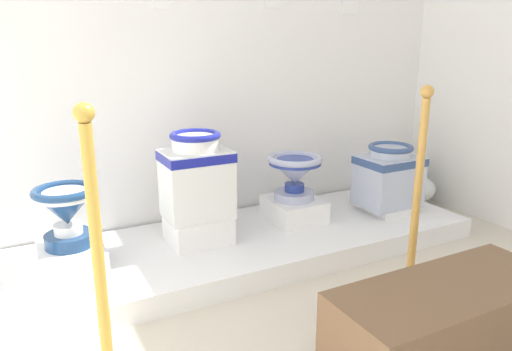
# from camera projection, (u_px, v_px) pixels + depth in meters

# --- Properties ---
(wall_back) EXTENTS (3.68, 0.06, 2.99)m
(wall_back) POSITION_uv_depth(u_px,v_px,m) (216.00, 1.00, 2.94)
(wall_back) COLOR white
(wall_back) RESTS_ON ground_plane
(display_platform) EXTENTS (2.79, 0.90, 0.12)m
(display_platform) POSITION_uv_depth(u_px,v_px,m) (253.00, 243.00, 2.90)
(display_platform) COLOR white
(display_platform) RESTS_ON ground_plane
(plinth_block_central_ornate) EXTENTS (0.32, 0.39, 0.10)m
(plinth_block_central_ornate) POSITION_uv_depth(u_px,v_px,m) (71.00, 255.00, 2.48)
(plinth_block_central_ornate) COLOR white
(plinth_block_central_ornate) RESTS_ON display_platform
(antique_toilet_central_ornate) EXTENTS (0.32, 0.32, 0.32)m
(antique_toilet_central_ornate) POSITION_uv_depth(u_px,v_px,m) (66.00, 209.00, 2.41)
(antique_toilet_central_ornate) COLOR navy
(antique_toilet_central_ornate) RESTS_ON plinth_block_central_ornate
(plinth_block_pale_glazed) EXTENTS (0.34, 0.30, 0.15)m
(plinth_block_pale_glazed) POSITION_uv_depth(u_px,v_px,m) (198.00, 229.00, 2.76)
(plinth_block_pale_glazed) COLOR white
(plinth_block_pale_glazed) RESTS_ON display_platform
(antique_toilet_pale_glazed) EXTENTS (0.38, 0.28, 0.49)m
(antique_toilet_pale_glazed) POSITION_uv_depth(u_px,v_px,m) (196.00, 174.00, 2.67)
(antique_toilet_pale_glazed) COLOR white
(antique_toilet_pale_glazed) RESTS_ON plinth_block_pale_glazed
(plinth_block_slender_white) EXTENTS (0.32, 0.36, 0.14)m
(plinth_block_slender_white) POSITION_uv_depth(u_px,v_px,m) (294.00, 209.00, 3.10)
(plinth_block_slender_white) COLOR white
(plinth_block_slender_white) RESTS_ON display_platform
(antique_toilet_slender_white) EXTENTS (0.35, 0.35, 0.29)m
(antique_toilet_slender_white) POSITION_uv_depth(u_px,v_px,m) (295.00, 171.00, 3.03)
(antique_toilet_slender_white) COLOR #ABB2D1
(antique_toilet_slender_white) RESTS_ON plinth_block_slender_white
(plinth_block_broad_patterned) EXTENTS (0.30, 0.33, 0.04)m
(plinth_block_broad_patterned) POSITION_uv_depth(u_px,v_px,m) (386.00, 207.00, 3.29)
(plinth_block_broad_patterned) COLOR white
(plinth_block_broad_patterned) RESTS_ON display_platform
(antique_toilet_broad_patterned) EXTENTS (0.40, 0.32, 0.42)m
(antique_toilet_broad_patterned) POSITION_uv_depth(u_px,v_px,m) (389.00, 174.00, 3.23)
(antique_toilet_broad_patterned) COLOR silver
(antique_toilet_broad_patterned) RESTS_ON plinth_block_broad_patterned
(info_placard_fourth) EXTENTS (0.13, 0.01, 0.14)m
(info_placard_fourth) POSITION_uv_depth(u_px,v_px,m) (350.00, 4.00, 3.36)
(info_placard_fourth) COLOR white
(decorative_vase_corner) EXTENTS (0.31, 0.31, 0.37)m
(decorative_vase_corner) POSITION_uv_depth(u_px,v_px,m) (415.00, 186.00, 3.73)
(decorative_vase_corner) COLOR navy
(decorative_vase_corner) RESTS_ON ground_plane
(stanchion_post_near_left) EXTENTS (0.25, 0.25, 1.08)m
(stanchion_post_near_left) POSITION_uv_depth(u_px,v_px,m) (105.00, 327.00, 1.58)
(stanchion_post_near_left) COLOR gold
(stanchion_post_near_left) RESTS_ON ground_plane
(stanchion_post_near_right) EXTENTS (0.23, 0.23, 1.06)m
(stanchion_post_near_right) POSITION_uv_depth(u_px,v_px,m) (414.00, 227.00, 2.40)
(stanchion_post_near_right) COLOR gold
(stanchion_post_near_right) RESTS_ON ground_plane
(museum_bench) EXTENTS (0.91, 0.36, 0.40)m
(museum_bench) POSITION_uv_depth(u_px,v_px,m) (445.00, 334.00, 1.76)
(museum_bench) COLOR brown
(museum_bench) RESTS_ON ground_plane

